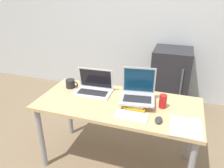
% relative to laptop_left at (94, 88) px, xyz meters
% --- Properties ---
extents(wall_back, '(8.00, 0.05, 2.70)m').
position_rel_laptop_left_xyz_m(wall_back, '(0.29, 1.54, 0.59)').
color(wall_back, silver).
rests_on(wall_back, ground_plane).
extents(desk, '(1.50, 0.68, 0.71)m').
position_rel_laptop_left_xyz_m(desk, '(0.29, -0.13, -0.13)').
color(desk, tan).
rests_on(desk, ground_plane).
extents(laptop_left, '(0.37, 0.25, 0.24)m').
position_rel_laptop_left_xyz_m(laptop_left, '(0.00, 0.00, 0.00)').
color(laptop_left, silver).
rests_on(laptop_left, desk).
extents(book_stack, '(0.21, 0.26, 0.05)m').
position_rel_laptop_left_xyz_m(book_stack, '(0.46, -0.12, -0.02)').
color(book_stack, gold).
rests_on(book_stack, desk).
extents(laptop_on_books, '(0.34, 0.30, 0.27)m').
position_rel_laptop_left_xyz_m(laptop_on_books, '(0.46, -0.08, 0.06)').
color(laptop_on_books, '#B2B2B7').
rests_on(laptop_on_books, book_stack).
extents(wireless_keyboard, '(0.27, 0.13, 0.01)m').
position_rel_laptop_left_xyz_m(wireless_keyboard, '(0.47, -0.31, -0.04)').
color(wireless_keyboard, white).
rests_on(wireless_keyboard, desk).
extents(mouse, '(0.06, 0.10, 0.03)m').
position_rel_laptop_left_xyz_m(mouse, '(0.69, -0.32, -0.03)').
color(mouse, '#2D2D2D').
rests_on(mouse, desk).
extents(notepad, '(0.25, 0.28, 0.01)m').
position_rel_laptop_left_xyz_m(notepad, '(0.90, -0.33, -0.04)').
color(notepad, white).
rests_on(notepad, desk).
extents(mug, '(0.14, 0.09, 0.09)m').
position_rel_laptop_left_xyz_m(mug, '(-0.27, 0.02, -0.00)').
color(mug, '#232328').
rests_on(mug, desk).
extents(soda_can, '(0.07, 0.07, 0.12)m').
position_rel_laptop_left_xyz_m(soda_can, '(0.69, -0.08, 0.01)').
color(soda_can, red).
rests_on(soda_can, desk).
extents(mini_fridge, '(0.52, 0.53, 0.90)m').
position_rel_laptop_left_xyz_m(mini_fridge, '(0.68, 1.20, -0.31)').
color(mini_fridge, '#232328').
rests_on(mini_fridge, ground_plane).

